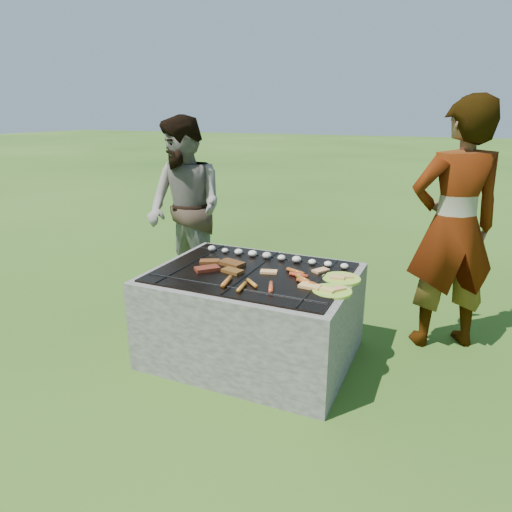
{
  "coord_description": "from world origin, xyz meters",
  "views": [
    {
      "loc": [
        1.15,
        -2.55,
        1.61
      ],
      "look_at": [
        0.0,
        0.05,
        0.7
      ],
      "focal_mm": 32.0,
      "sensor_mm": 36.0,
      "label": 1
    }
  ],
  "objects": [
    {
      "name": "cook",
      "position": [
        1.16,
        0.71,
        0.86
      ],
      "size": [
        0.74,
        0.66,
        1.71
      ],
      "primitive_type": "imported",
      "rotation": [
        0.0,
        0.0,
        3.64
      ],
      "color": "#A09685",
      "rests_on": "ground"
    },
    {
      "name": "fire_pit",
      "position": [
        0.0,
        0.0,
        0.28
      ],
      "size": [
        1.3,
        1.0,
        0.62
      ],
      "color": "#9B938A",
      "rests_on": "ground"
    },
    {
      "name": "plate_far",
      "position": [
        0.56,
        0.1,
        0.61
      ],
      "size": [
        0.31,
        0.31,
        0.03
      ],
      "color": "#EBF039",
      "rests_on": "fire_pit"
    },
    {
      "name": "pork_slabs",
      "position": [
        -0.22,
        -0.02,
        0.62
      ],
      "size": [
        0.38,
        0.32,
        0.03
      ],
      "color": "#9F511D",
      "rests_on": "fire_pit"
    },
    {
      "name": "bystander",
      "position": [
        -0.98,
        0.75,
        0.79
      ],
      "size": [
        0.93,
        0.84,
        1.58
      ],
      "primitive_type": "imported",
      "rotation": [
        0.0,
        0.0,
        -0.37
      ],
      "color": "#A29487",
      "rests_on": "ground"
    },
    {
      "name": "bread_on_grate",
      "position": [
        0.33,
        -0.01,
        0.62
      ],
      "size": [
        0.45,
        0.4,
        0.02
      ],
      "color": "#F7D77E",
      "rests_on": "fire_pit"
    },
    {
      "name": "mushrooms",
      "position": [
        0.02,
        0.29,
        0.63
      ],
      "size": [
        1.05,
        0.06,
        0.04
      ],
      "color": "beige",
      "rests_on": "fire_pit"
    },
    {
      "name": "plate_near",
      "position": [
        0.56,
        -0.13,
        0.61
      ],
      "size": [
        0.31,
        0.31,
        0.03
      ],
      "color": "#ABC72F",
      "rests_on": "fire_pit"
    },
    {
      "name": "sausages",
      "position": [
        0.19,
        -0.15,
        0.62
      ],
      "size": [
        0.53,
        0.48,
        0.03
      ],
      "color": "#C03C1F",
      "rests_on": "fire_pit"
    },
    {
      "name": "lawn",
      "position": [
        0.0,
        0.0,
        0.0
      ],
      "size": [
        60.0,
        60.0,
        0.0
      ],
      "primitive_type": "plane",
      "color": "#264912",
      "rests_on": "ground"
    }
  ]
}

